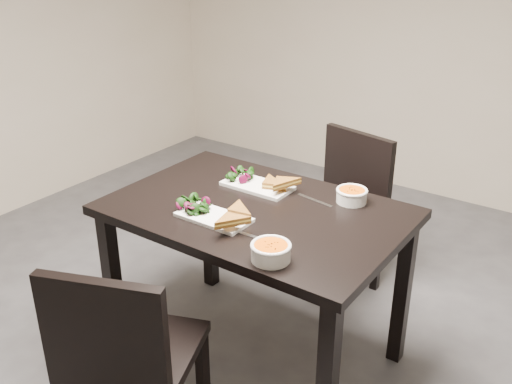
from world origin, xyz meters
TOP-DOWN VIEW (x-y plane):
  - table at (-0.24, 0.28)m, footprint 1.20×0.80m
  - chair_near at (-0.27, -0.45)m, footprint 0.54×0.54m
  - chair_far at (-0.21, 1.03)m, footprint 0.50×0.50m
  - plate_near at (-0.32, 0.10)m, footprint 0.30×0.15m
  - sandwich_near at (-0.25, 0.12)m, footprint 0.16×0.13m
  - salad_near at (-0.42, 0.10)m, footprint 0.09×0.08m
  - soup_bowl_near at (0.04, -0.03)m, footprint 0.14×0.14m
  - cutlery_near at (-0.09, 0.07)m, footprint 0.18×0.02m
  - plate_far at (-0.35, 0.45)m, footprint 0.31×0.16m
  - sandwich_far at (-0.29, 0.44)m, footprint 0.18×0.16m
  - salad_far at (-0.45, 0.45)m, footprint 0.10×0.09m
  - soup_bowl_far at (0.06, 0.56)m, footprint 0.13×0.13m
  - cutlery_far at (-0.08, 0.48)m, footprint 0.18×0.05m

SIDE VIEW (x-z plane):
  - chair_near at x=-0.27m, z-range 0.06..0.91m
  - chair_far at x=-0.21m, z-range 0.06..0.91m
  - table at x=-0.24m, z-range 0.28..1.03m
  - cutlery_near at x=-0.09m, z-range 0.75..0.75m
  - cutlery_far at x=-0.08m, z-range 0.75..0.75m
  - plate_near at x=-0.32m, z-range 0.75..0.76m
  - plate_far at x=-0.35m, z-range 0.75..0.77m
  - soup_bowl_far at x=0.06m, z-range 0.75..0.81m
  - salad_near at x=-0.42m, z-range 0.76..0.81m
  - soup_bowl_near at x=0.04m, z-range 0.75..0.82m
  - salad_far at x=-0.45m, z-range 0.77..0.81m
  - sandwich_near at x=-0.25m, z-range 0.76..0.81m
  - sandwich_far at x=-0.29m, z-range 0.77..0.82m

